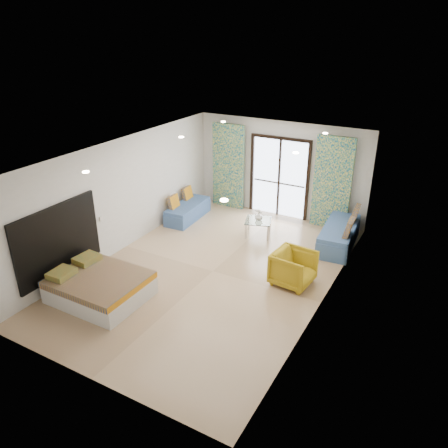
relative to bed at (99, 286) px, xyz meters
The scene contains 24 objects.
floor 2.49m from the bed, 53.52° to the left, with size 5.00×7.50×0.01m, color tan, non-canonical shape.
ceiling 3.48m from the bed, 53.52° to the left, with size 5.00×7.50×0.01m, color silver, non-canonical shape.
wall_back 6.03m from the bed, 75.60° to the left, with size 5.00×0.01×2.70m, color silver, non-canonical shape.
wall_front 2.54m from the bed, 49.98° to the right, with size 5.00×0.01×2.70m, color silver, non-canonical shape.
wall_left 2.49m from the bed, 117.22° to the left, with size 0.01×7.50×2.70m, color silver, non-canonical shape.
wall_right 4.58m from the bed, 26.65° to the left, with size 0.01×7.50×2.70m, color silver, non-canonical shape.
balcony_door 5.99m from the bed, 75.53° to the left, with size 1.76×0.08×2.28m.
balcony_rail 5.95m from the bed, 75.56° to the left, with size 1.52×0.03×0.04m, color #595451.
curtain_left 5.65m from the bed, 90.78° to the left, with size 1.00×0.10×2.50m, color silver.
curtain_right 6.41m from the bed, 61.47° to the left, with size 1.00×0.10×2.50m, color silver.
downlight_a 2.41m from the bed, ahead, with size 0.12×0.12×0.02m, color #FFE0B2.
downlight_b 3.75m from the bed, ahead, with size 0.12×0.12×0.02m, color #FFE0B2.
downlight_c 3.85m from the bed, 88.58° to the left, with size 0.12×0.12×0.02m, color #FFE0B2.
downlight_d 4.80m from the bed, 46.17° to the left, with size 0.12×0.12×0.02m, color #FFE0B2.
downlight_e 5.55m from the bed, 89.15° to the left, with size 0.12×0.12×0.02m, color #FFE0B2.
downlight_f 6.25m from the bed, 60.08° to the left, with size 0.12×0.12×0.02m, color #FFE0B2.
headboard 1.26m from the bed, behind, with size 0.06×2.10×1.50m, color black.
switch_plate 1.78m from the bed, 128.54° to the left, with size 0.02×0.10×0.10m, color silver.
bed is the anchor object (origin of this frame).
daybed_left 4.23m from the bed, 98.71° to the left, with size 0.72×1.64×0.79m.
daybed_right 5.85m from the bed, 52.10° to the left, with size 0.90×1.97×0.94m.
coffee_table 4.45m from the bed, 69.28° to the left, with size 0.82×0.82×0.75m.
vase 4.47m from the bed, 69.20° to the left, with size 0.20×0.21×0.20m, color white.
armchair 4.01m from the bed, 36.59° to the left, with size 0.80×0.75×0.82m, color #AE8E16.
Camera 1 is at (4.33, -7.27, 5.04)m, focal length 35.00 mm.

